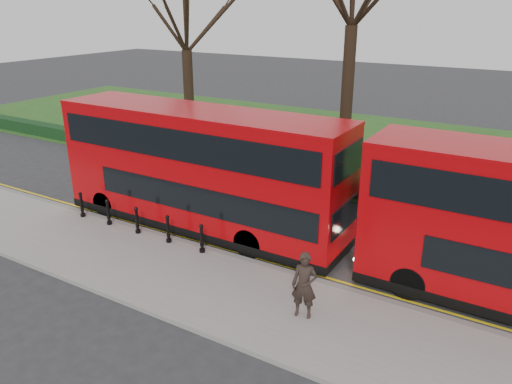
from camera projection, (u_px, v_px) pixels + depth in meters
The scene contains 11 objects.
ground at pixel (196, 233), 19.19m from camera, with size 120.00×120.00×0.00m, color #28282B.
pavement at pixel (141, 264), 16.76m from camera, with size 60.00×4.00×0.15m, color gray.
kerb at pixel (179, 241), 18.37m from camera, with size 60.00×0.25×0.16m, color slate.
grass_verge at pixel (342, 144), 31.21m from camera, with size 60.00×18.00×0.06m, color #264F1A.
hedge at pixel (280, 174), 24.50m from camera, with size 60.00×0.90×0.80m, color black.
yellow_line_outer at pixel (185, 240), 18.63m from camera, with size 60.00×0.10×0.01m, color yellow.
yellow_line_inner at pixel (188, 238), 18.79m from camera, with size 60.00×0.10×0.01m, color yellow.
tree_left at pixel (185, 17), 28.36m from camera, with size 6.66×6.66×10.41m.
bollard_row at pixel (137, 221), 18.70m from camera, with size 6.19×0.15×1.00m.
bus_lead at pixel (200, 170), 18.90m from camera, with size 11.71×2.69×4.66m.
pedestrian at pixel (304, 285), 13.55m from camera, with size 0.70×0.46×1.93m, color #2C211B.
Camera 1 is at (10.92, -13.72, 8.31)m, focal length 35.00 mm.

